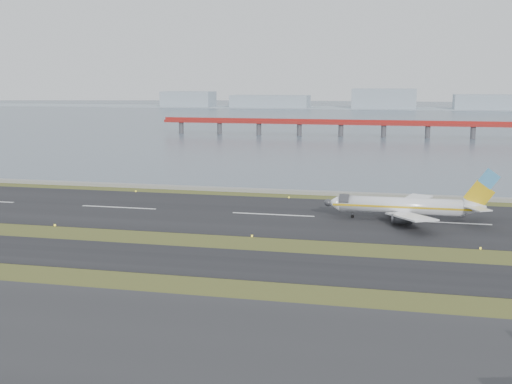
# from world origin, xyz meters

# --- Properties ---
(ground) EXTENTS (1000.00, 1000.00, 0.00)m
(ground) POSITION_xyz_m (0.00, 0.00, 0.00)
(ground) COLOR #3A4D1B
(ground) RESTS_ON ground
(apron_strip) EXTENTS (1000.00, 50.00, 0.10)m
(apron_strip) POSITION_xyz_m (0.00, -55.00, 0.05)
(apron_strip) COLOR #29292B
(apron_strip) RESTS_ON ground
(taxiway_strip) EXTENTS (1000.00, 18.00, 0.10)m
(taxiway_strip) POSITION_xyz_m (0.00, -12.00, 0.05)
(taxiway_strip) COLOR black
(taxiway_strip) RESTS_ON ground
(runway_strip) EXTENTS (1000.00, 45.00, 0.10)m
(runway_strip) POSITION_xyz_m (0.00, 30.00, 0.05)
(runway_strip) COLOR black
(runway_strip) RESTS_ON ground
(seawall) EXTENTS (1000.00, 2.50, 1.00)m
(seawall) POSITION_xyz_m (0.00, 60.00, 0.50)
(seawall) COLOR gray
(seawall) RESTS_ON ground
(bay_water) EXTENTS (1400.00, 800.00, 1.30)m
(bay_water) POSITION_xyz_m (0.00, 460.00, 0.00)
(bay_water) COLOR #435460
(bay_water) RESTS_ON ground
(red_pier) EXTENTS (260.00, 5.00, 10.20)m
(red_pier) POSITION_xyz_m (20.00, 250.00, 7.28)
(red_pier) COLOR #A1201B
(red_pier) RESTS_ON ground
(far_shoreline) EXTENTS (1400.00, 80.00, 60.50)m
(far_shoreline) POSITION_xyz_m (13.62, 620.00, 6.07)
(far_shoreline) COLOR #9AAAB6
(far_shoreline) RESTS_ON ground
(airliner) EXTENTS (38.52, 32.89, 12.80)m
(airliner) POSITION_xyz_m (31.41, 30.48, 3.46)
(airliner) COLOR white
(airliner) RESTS_ON ground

